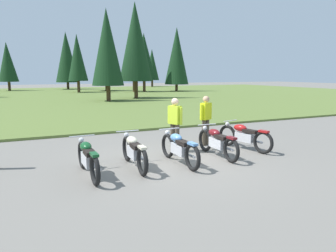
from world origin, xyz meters
name	(u,v)px	position (x,y,z in m)	size (l,w,h in m)	color
ground_plane	(177,161)	(0.00, 0.00, 0.00)	(140.00, 140.00, 0.00)	slate
grass_moorland	(66,96)	(0.00, 26.72, 0.05)	(80.00, 44.00, 0.10)	#5B7033
forest_treeline	(87,56)	(3.28, 32.47, 4.54)	(34.61, 29.24, 8.97)	#47331E
motorcycle_british_green	(88,158)	(-2.46, -0.26, 0.44)	(0.62, 2.10, 0.88)	black
motorcycle_cream	(134,151)	(-1.26, -0.07, 0.44)	(0.62, 2.10, 0.88)	black
motorcycle_sky_blue	(179,148)	(-0.04, -0.22, 0.44)	(0.62, 2.10, 0.88)	black
motorcycle_maroon	(217,142)	(1.29, -0.01, 0.44)	(0.62, 2.10, 0.88)	black
motorcycle_red	(244,136)	(2.56, 0.37, 0.44)	(0.76, 2.06, 0.88)	black
rider_with_back_turned	(206,117)	(1.74, 1.39, 0.95)	(0.52, 0.34, 1.67)	#4C4233
rider_checking_bike	(175,122)	(0.40, 0.98, 0.95)	(0.36, 0.50, 1.67)	#4C4233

